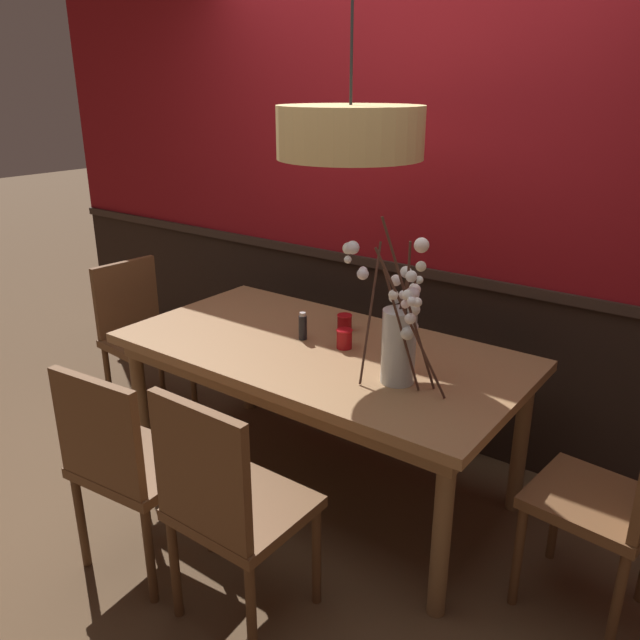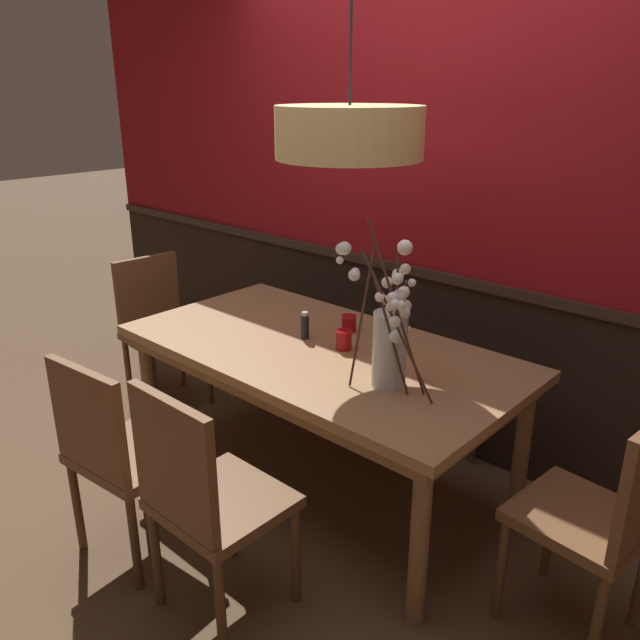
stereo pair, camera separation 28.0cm
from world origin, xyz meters
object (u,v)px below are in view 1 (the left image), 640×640
chair_near_side_left (125,460)px  chair_head_east_end (616,495)px  pendant_lamp (350,132)px  chair_near_side_right (228,501)px  chair_head_west_end (139,329)px  chair_far_side_right (454,342)px  candle_holder_nearer_edge (345,322)px  chair_far_side_left (369,322)px  vase_with_blossoms (399,334)px  dining_table (320,363)px  candle_holder_nearer_center (344,339)px  condiment_bottle (303,327)px

chair_near_side_left → chair_head_east_end: 1.83m
chair_head_east_end → pendant_lamp: size_ratio=0.92×
chair_near_side_right → chair_head_west_end: size_ratio=1.04×
chair_near_side_left → chair_far_side_right: 1.92m
chair_head_west_end → candle_holder_nearer_edge: (1.33, 0.22, 0.27)m
chair_head_east_end → candle_holder_nearer_edge: 1.42m
chair_far_side_right → chair_near_side_right: (0.01, -1.81, 0.00)m
chair_head_east_end → chair_head_west_end: 2.69m
chair_near_side_right → chair_head_west_end: 1.85m
chair_head_east_end → chair_far_side_left: 1.88m
chair_head_east_end → vase_with_blossoms: 0.97m
chair_far_side_right → chair_far_side_left: size_ratio=1.01×
chair_head_east_end → chair_far_side_right: (-1.08, 0.96, 0.01)m
pendant_lamp → chair_head_east_end: bearing=-3.6°
dining_table → chair_head_west_end: chair_head_west_end is taller
chair_near_side_left → chair_head_west_end: chair_head_west_end is taller
dining_table → vase_with_blossoms: vase_with_blossoms is taller
dining_table → pendant_lamp: 1.05m
chair_far_side_left → vase_with_blossoms: 1.35m
chair_far_side_left → candle_holder_nearer_edge: 0.76m
chair_head_east_end → chair_head_west_end: size_ratio=1.02×
chair_near_side_left → chair_head_east_end: bearing=29.1°
chair_near_side_right → dining_table: bearing=106.2°
chair_far_side_right → vase_with_blossoms: (0.23, -1.05, 0.43)m
chair_near_side_left → chair_far_side_right: size_ratio=0.96×
chair_far_side_right → candle_holder_nearer_center: chair_far_side_right is taller
chair_head_west_end → pendant_lamp: size_ratio=0.90×
candle_holder_nearer_center → candle_holder_nearer_edge: candle_holder_nearer_center is taller
chair_far_side_left → candle_holder_nearer_center: 0.97m
candle_holder_nearer_edge → pendant_lamp: bearing=-52.9°
candle_holder_nearer_center → candle_holder_nearer_edge: 0.23m
chair_head_east_end → chair_far_side_left: bearing=150.3°
vase_with_blossoms → chair_near_side_right: bearing=-106.0°
chair_far_side_left → pendant_lamp: size_ratio=0.93×
dining_table → chair_far_side_left: size_ratio=1.98×
pendant_lamp → vase_with_blossoms: bearing=-24.8°
dining_table → candle_holder_nearer_edge: bearing=96.9°
chair_head_east_end → vase_with_blossoms: vase_with_blossoms is taller
chair_near_side_left → vase_with_blossoms: size_ratio=1.29×
chair_head_west_end → pendant_lamp: pendant_lamp is taller
dining_table → chair_near_side_left: (-0.26, -0.92, -0.15)m
condiment_bottle → pendant_lamp: (0.24, 0.02, 0.89)m
dining_table → condiment_bottle: bearing=168.3°
chair_near_side_right → chair_far_side_left: bearing=107.3°
chair_head_west_end → chair_far_side_right: bearing=29.4°
chair_far_side_right → chair_head_west_end: (-1.61, -0.91, -0.01)m
chair_head_east_end → chair_far_side_left: size_ratio=0.99×
candle_holder_nearer_edge → condiment_bottle: (-0.09, -0.22, 0.02)m
candle_holder_nearer_center → pendant_lamp: pendant_lamp is taller
dining_table → vase_with_blossoms: (0.48, -0.12, 0.29)m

